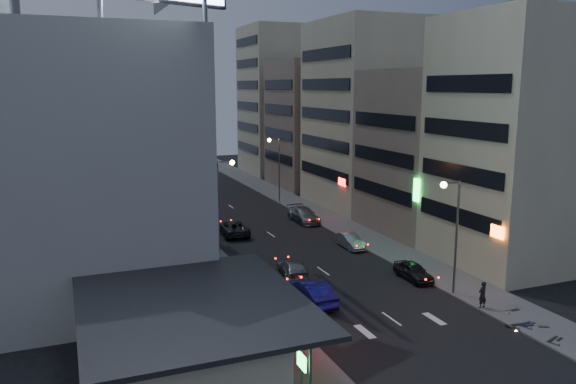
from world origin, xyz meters
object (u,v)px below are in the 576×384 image
parked_car_right_far (304,215)px  road_car_blue (311,292)px  scooter_silver_a (547,316)px  parked_car_right_near (413,271)px  road_car_silver (293,268)px  scooter_blue (529,313)px  scooter_silver_b (515,299)px  person (482,295)px  parked_car_right_mid (350,241)px  scooter_black_a (556,327)px  parked_car_left (233,228)px  scooter_black_b (529,313)px

parked_car_right_far → road_car_blue: road_car_blue is taller
road_car_blue → scooter_silver_a: (11.82, -8.72, -0.15)m
parked_car_right_near → road_car_silver: size_ratio=0.84×
scooter_blue → scooter_silver_b: (0.76, 1.99, 0.02)m
person → scooter_blue: 3.05m
parked_car_right_far → scooter_blue: (2.46, -29.23, -0.12)m
parked_car_right_mid → road_car_silver: size_ratio=0.85×
scooter_black_a → scooter_silver_b: (0.95, 4.19, 0.02)m
parked_car_left → scooter_black_b: size_ratio=2.69×
parked_car_left → road_car_blue: 18.99m
parked_car_right_far → scooter_black_a: bearing=-86.5°
parked_car_right_mid → scooter_black_b: size_ratio=1.99×
road_car_silver → scooter_black_a: (10.12, -15.50, -0.01)m
parked_car_right_far → scooter_blue: parked_car_right_far is taller
scooter_black_a → parked_car_right_mid: bearing=-13.9°
scooter_black_a → scooter_black_b: scooter_black_b is taller
parked_car_right_far → road_car_blue: 23.08m
scooter_silver_a → parked_car_right_mid: bearing=32.3°
parked_car_left → road_car_blue: size_ratio=1.06×
parked_car_right_near → parked_car_right_far: size_ratio=0.74×
parked_car_left → scooter_blue: parked_car_left is taller
parked_car_right_far → scooter_blue: 29.34m
parked_car_left → road_car_silver: size_ratio=1.14×
road_car_blue → scooter_black_a: 14.98m
parked_car_right_mid → scooter_black_a: size_ratio=2.21×
parked_car_left → person: (9.80, -24.14, 0.29)m
parked_car_left → scooter_black_b: parked_car_left is taller
road_car_silver → scooter_black_b: road_car_silver is taller
parked_car_right_near → scooter_black_b: 9.69m
parked_car_right_near → person: person is taller
parked_car_left → person: 26.05m
parked_car_right_near → parked_car_left: parked_car_left is taller
person → parked_car_right_near: bearing=-91.0°
scooter_black_a → scooter_blue: (0.19, 2.21, -0.01)m
road_car_blue → scooter_black_b: road_car_blue is taller
road_car_blue → scooter_blue: bearing=143.3°
person → parked_car_right_mid: bearing=-93.7°
parked_car_right_mid → road_car_silver: 9.44m
scooter_black_a → parked_car_left: bearing=0.2°
road_car_silver → scooter_black_a: bearing=133.7°
parked_car_right_near → scooter_blue: bearing=-75.9°
person → parked_car_right_far: bearing=-95.7°
parked_car_right_far → person: (1.19, -26.48, 0.25)m
scooter_black_b → road_car_silver: bearing=42.6°
parked_car_right_mid → road_car_blue: (-8.73, -10.74, 0.18)m
parked_car_right_near → scooter_black_b: (1.89, -9.50, 0.06)m
parked_car_left → scooter_black_a: bearing=113.7°
parked_car_right_far → person: bearing=-88.0°
parked_car_right_far → scooter_black_a: 31.52m
parked_car_right_near → road_car_blue: (-9.15, -1.43, 0.16)m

